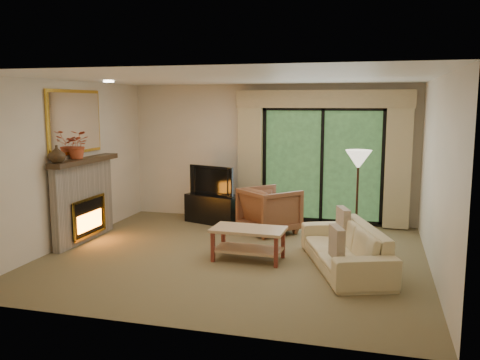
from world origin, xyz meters
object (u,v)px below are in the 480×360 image
(sofa, at_px, (345,247))
(armchair, at_px, (270,210))
(media_console, at_px, (214,209))
(coffee_table, at_px, (248,244))

(sofa, bearing_deg, armchair, -159.13)
(media_console, relative_size, sofa, 0.53)
(sofa, bearing_deg, media_console, -148.92)
(media_console, xyz_separation_m, coffee_table, (1.19, -2.07, -0.03))
(armchair, relative_size, coffee_table, 0.84)
(media_console, xyz_separation_m, sofa, (2.56, -2.07, 0.03))
(media_console, distance_m, coffee_table, 2.39)
(armchair, xyz_separation_m, sofa, (1.40, -1.62, -0.10))
(media_console, distance_m, sofa, 3.29)
(media_console, relative_size, armchair, 1.22)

